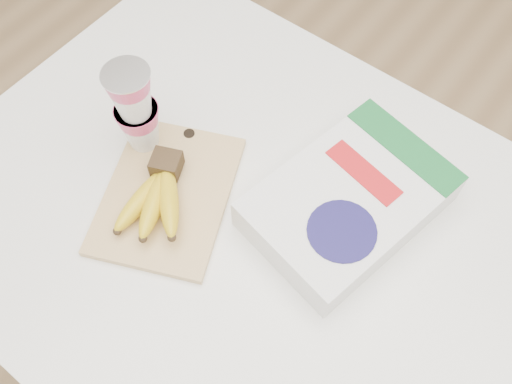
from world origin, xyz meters
TOP-DOWN VIEW (x-y plane):
  - room at (0.00, 0.00)m, footprint 4.00×4.00m
  - table at (0.00, 0.00)m, footprint 1.23×0.82m
  - cutting_board at (-0.22, -0.05)m, footprint 0.30×0.33m
  - bananas at (-0.21, -0.07)m, footprint 0.15×0.17m
  - yogurt_stack at (-0.32, 0.00)m, footprint 0.08×0.08m
  - cereal_box at (0.04, 0.11)m, footprint 0.27×0.35m

SIDE VIEW (x-z plane):
  - table at x=0.00m, z-range 0.00..0.92m
  - cutting_board at x=-0.22m, z-range 0.92..0.93m
  - cereal_box at x=0.04m, z-range 0.92..0.99m
  - bananas at x=-0.21m, z-range 0.93..0.98m
  - yogurt_stack at x=-0.32m, z-range 0.94..1.12m
  - room at x=0.00m, z-range -0.65..3.35m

